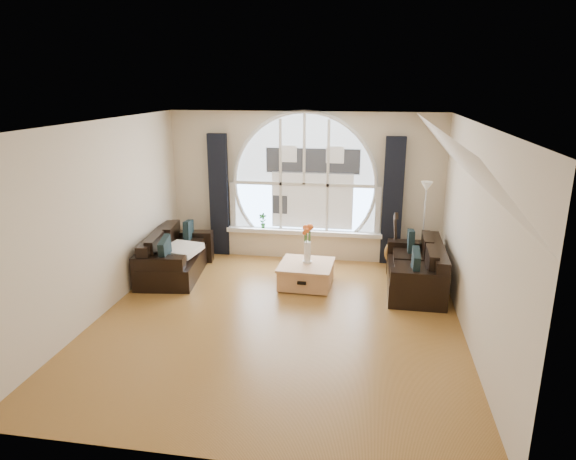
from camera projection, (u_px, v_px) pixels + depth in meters
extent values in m
cube|color=brown|center=(277.00, 320.00, 7.00)|extent=(5.00, 5.50, 0.01)
cube|color=silver|center=(276.00, 123.00, 6.24)|extent=(5.00, 5.50, 0.01)
cube|color=beige|center=(304.00, 186.00, 9.22)|extent=(5.00, 0.01, 2.70)
cube|color=beige|center=(214.00, 321.00, 4.02)|extent=(5.00, 0.01, 2.70)
cube|color=beige|center=(101.00, 219.00, 7.01)|extent=(0.01, 5.50, 2.70)
cube|color=beige|center=(475.00, 236.00, 6.23)|extent=(0.01, 5.50, 2.70)
cube|color=silver|center=(457.00, 155.00, 5.99)|extent=(0.92, 5.50, 0.72)
cube|color=silver|center=(304.00, 172.00, 9.12)|extent=(2.60, 0.06, 2.15)
cube|color=white|center=(303.00, 232.00, 9.37)|extent=(2.90, 0.22, 0.08)
cube|color=white|center=(304.00, 172.00, 9.09)|extent=(2.76, 0.08, 2.15)
cube|color=silver|center=(312.00, 179.00, 9.12)|extent=(1.70, 0.02, 1.50)
cube|color=black|center=(219.00, 195.00, 9.42)|extent=(0.35, 0.12, 2.30)
cube|color=black|center=(393.00, 202.00, 8.92)|extent=(0.35, 0.12, 2.30)
cube|color=black|center=(175.00, 253.00, 8.55)|extent=(1.03, 1.75, 0.74)
cube|color=black|center=(415.00, 266.00, 7.94)|extent=(0.86, 1.68, 0.74)
cube|color=tan|center=(306.00, 273.00, 8.15)|extent=(0.88, 0.88, 0.42)
cube|color=silver|center=(182.00, 250.00, 8.39)|extent=(0.65, 0.65, 0.10)
cube|color=white|center=(308.00, 239.00, 8.05)|extent=(0.24, 0.24, 0.70)
cube|color=#B2B2B2|center=(423.00, 228.00, 8.57)|extent=(0.24, 0.24, 1.60)
cube|color=brown|center=(395.00, 240.00, 8.79)|extent=(0.42, 0.36, 1.06)
imported|color=#1E6023|center=(263.00, 221.00, 9.44)|extent=(0.15, 0.11, 0.28)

